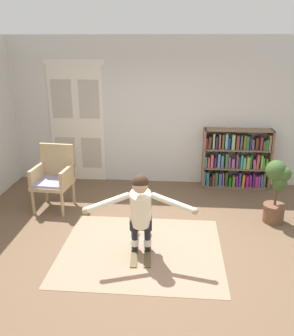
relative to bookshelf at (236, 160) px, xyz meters
name	(u,v)px	position (x,y,z in m)	size (l,w,h in m)	color
ground_plane	(148,244)	(-1.55, -2.39, -0.55)	(7.20, 7.20, 0.00)	brown
back_wall	(159,112)	(-1.55, 0.21, 0.90)	(6.00, 0.10, 2.90)	silver
double_door	(77,122)	(-3.21, 0.15, 0.68)	(1.22, 0.05, 2.45)	silver
rug	(141,250)	(-1.63, -2.55, -0.55)	(2.25, 1.94, 0.01)	#9C7760
bookshelf	(236,160)	(0.00, 0.00, 0.00)	(1.33, 0.30, 1.17)	brown
wicker_chair	(54,176)	(-3.27, -1.25, 0.03)	(0.65, 0.65, 1.10)	tan
potted_plant	(277,188)	(0.42, -1.52, 0.04)	(0.39, 0.35, 1.04)	brown
skis_pair	(141,247)	(-1.63, -2.52, -0.53)	(0.34, 0.93, 0.07)	brown
person_skier	(141,208)	(-1.62, -2.68, 0.16)	(1.45, 0.60, 1.14)	white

